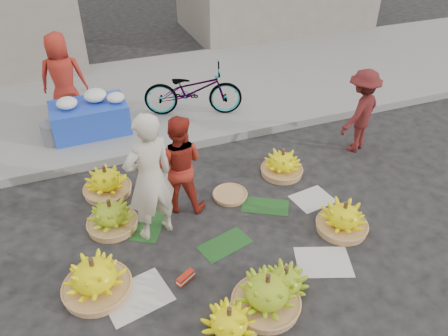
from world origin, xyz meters
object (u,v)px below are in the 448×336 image
object	(u,v)px
vendor_cream	(150,178)
bicycle	(193,90)
banana_bunch_0	(95,277)
flower_table	(90,116)
banana_bunch_4	(343,218)

from	to	relation	value
vendor_cream	bicycle	distance (m)	3.13
banana_bunch_0	vendor_cream	world-z (taller)	vendor_cream
vendor_cream	flower_table	size ratio (longest dim) A/B	1.37
vendor_cream	bicycle	world-z (taller)	vendor_cream
banana_bunch_4	vendor_cream	size ratio (longest dim) A/B	0.43
banana_bunch_0	bicycle	size ratio (longest dim) A/B	0.42
vendor_cream	banana_bunch_0	bearing A→B (deg)	24.34
banana_bunch_4	flower_table	world-z (taller)	flower_table
flower_table	bicycle	size ratio (longest dim) A/B	0.71
banana_bunch_0	flower_table	world-z (taller)	flower_table
banana_bunch_4	bicycle	xyz separation A→B (m)	(-0.86, 3.59, 0.39)
banana_bunch_4	bicycle	size ratio (longest dim) A/B	0.42
banana_bunch_0	bicycle	distance (m)	4.15
banana_bunch_4	flower_table	distance (m)	4.50
banana_bunch_0	bicycle	world-z (taller)	bicycle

